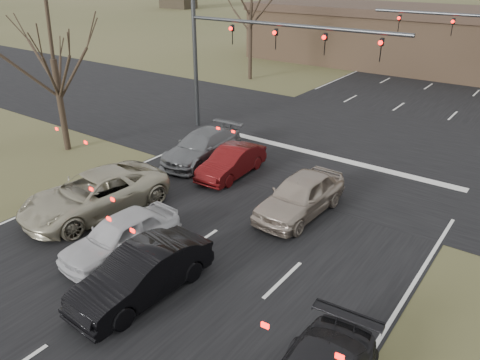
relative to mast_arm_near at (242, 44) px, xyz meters
The scene contains 10 objects.
ground 14.90m from the mast_arm_near, 68.09° to the right, with size 360.00×360.00×0.00m, color #474927.
road_cross 7.55m from the mast_arm_near, 20.93° to the left, with size 200.00×14.00×0.02m, color black.
mast_arm_near is the anchor object (origin of this frame).
tree_left_near 9.52m from the mast_arm_near, 131.85° to the right, with size 5.10×5.10×8.50m.
car_silver_suv 11.39m from the mast_arm_near, 87.09° to the right, with size 2.67×5.78×1.61m, color #B6AE93.
car_white_sedan 13.19m from the mast_arm_near, 73.17° to the right, with size 1.71×4.24×1.45m, color silver.
car_black_hatch 14.83m from the mast_arm_near, 66.18° to the right, with size 1.58×4.54×1.50m, color black.
car_grey_ahead 5.93m from the mast_arm_near, 83.67° to the right, with size 2.02×4.97×1.44m, color slate.
car_red_ahead 6.93m from the mast_arm_near, 59.46° to the right, with size 1.40×4.01×1.32m, color #4D0B0C.
car_silver_ahead 10.16m from the mast_arm_near, 40.20° to the right, with size 1.86×4.63×1.58m, color #AB9B8A.
Camera 1 is at (9.33, -7.34, 8.96)m, focal length 35.00 mm.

